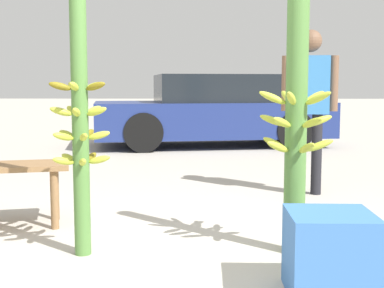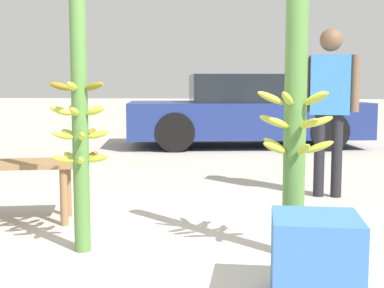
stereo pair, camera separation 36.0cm
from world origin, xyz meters
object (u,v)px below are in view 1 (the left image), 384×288
Objects in this scene: vendor_person at (309,95)px; parked_car at (214,111)px; produce_crate at (330,254)px; banana_stalk_left at (80,126)px; banana_stalk_center at (296,125)px.

vendor_person is 0.37× the size of parked_car.
produce_crate is at bearing 173.78° from parked_car.
parked_car is 10.02× the size of produce_crate.
vendor_person is (1.83, 1.98, 0.16)m from banana_stalk_left.
vendor_person is 4.43m from parked_car.
produce_crate is (1.45, -0.64, -0.62)m from banana_stalk_left.
vendor_person reaches higher than parked_car.
produce_crate is at bearing -93.86° from vendor_person.
vendor_person is at bearing 81.78° from produce_crate.
banana_stalk_left is 0.38× the size of parked_car.
banana_stalk_center is 0.38× the size of parked_car.
banana_stalk_left is at bearing -128.32° from vendor_person.
banana_stalk_left is 1.38m from banana_stalk_center.
banana_stalk_left is 1.01× the size of vendor_person.
banana_stalk_center reaches higher than vendor_person.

